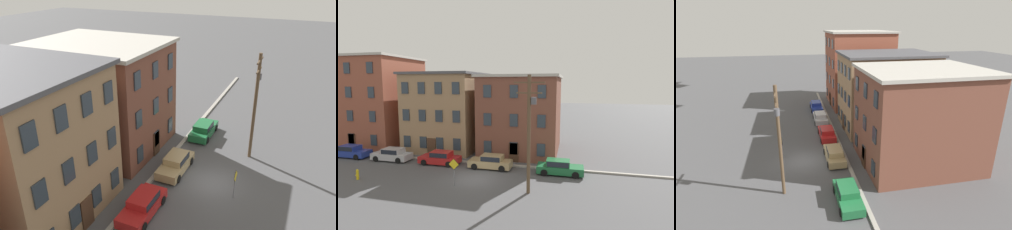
{
  "view_description": "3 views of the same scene",
  "coord_description": "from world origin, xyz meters",
  "views": [
    {
      "loc": [
        -21.01,
        -5.64,
        15.44
      ],
      "look_at": [
        0.41,
        3.96,
        5.01
      ],
      "focal_mm": 35.0,
      "sensor_mm": 36.0,
      "label": 1
    },
    {
      "loc": [
        8.48,
        -21.91,
        8.75
      ],
      "look_at": [
        1.89,
        4.14,
        5.53
      ],
      "focal_mm": 28.0,
      "sensor_mm": 36.0,
      "label": 2
    },
    {
      "loc": [
        24.84,
        -0.73,
        13.73
      ],
      "look_at": [
        0.42,
        4.32,
        5.0
      ],
      "focal_mm": 28.0,
      "sensor_mm": 36.0,
      "label": 3
    }
  ],
  "objects": [
    {
      "name": "utility_pole",
      "position": [
        5.31,
        -1.9,
        5.3
      ],
      "size": [
        2.4,
        0.44,
        9.44
      ],
      "color": "brown",
      "rests_on": "ground_plane"
    },
    {
      "name": "car_tan",
      "position": [
        0.5,
        3.29,
        0.75
      ],
      "size": [
        4.4,
        1.92,
        1.43
      ],
      "color": "tan",
      "rests_on": "ground_plane"
    },
    {
      "name": "apartment_far",
      "position": [
        2.31,
        11.51,
        4.91
      ],
      "size": [
        9.63,
        11.54,
        9.8
      ],
      "color": "brown",
      "rests_on": "ground_plane"
    },
    {
      "name": "kerb_strip",
      "position": [
        0.0,
        4.5,
        0.08
      ],
      "size": [
        56.0,
        0.36,
        0.16
      ],
      "primitive_type": "cube",
      "color": "#9E998E",
      "rests_on": "ground_plane"
    },
    {
      "name": "ground_plane",
      "position": [
        0.0,
        0.0,
        0.0
      ],
      "size": [
        200.0,
        200.0,
        0.0
      ],
      "primitive_type": "plane",
      "color": "#4C4C4F"
    },
    {
      "name": "apartment_midblock",
      "position": [
        -7.88,
        11.71,
        5.11
      ],
      "size": [
        9.39,
        11.94,
        10.19
      ],
      "color": "#9E7A56",
      "rests_on": "ground_plane"
    },
    {
      "name": "caution_sign",
      "position": [
        -1.14,
        -2.04,
        1.62
      ],
      "size": [
        0.99,
        0.08,
        2.43
      ],
      "color": "slate",
      "rests_on": "ground_plane"
    },
    {
      "name": "car_green",
      "position": [
        7.47,
        3.18,
        0.75
      ],
      "size": [
        4.4,
        1.92,
        1.43
      ],
      "color": "#1E6638",
      "rests_on": "ground_plane"
    },
    {
      "name": "car_red",
      "position": [
        -5.29,
        3.3,
        0.75
      ],
      "size": [
        4.4,
        1.92,
        1.43
      ],
      "color": "#B21E1E",
      "rests_on": "ground_plane"
    }
  ]
}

